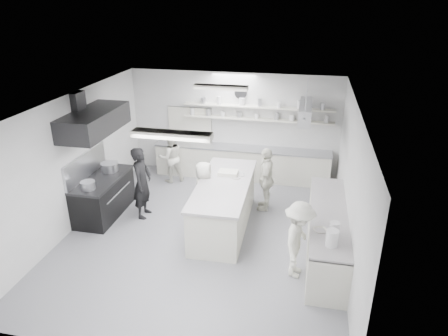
% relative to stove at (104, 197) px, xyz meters
% --- Properties ---
extents(floor, '(6.00, 7.00, 0.02)m').
position_rel_stove_xyz_m(floor, '(2.60, -0.40, -0.46)').
color(floor, gray).
rests_on(floor, ground).
extents(ceiling, '(6.00, 7.00, 0.02)m').
position_rel_stove_xyz_m(ceiling, '(2.60, -0.40, 2.56)').
color(ceiling, white).
rests_on(ceiling, wall_back).
extents(wall_back, '(6.00, 0.04, 3.00)m').
position_rel_stove_xyz_m(wall_back, '(2.60, 3.10, 1.05)').
color(wall_back, silver).
rests_on(wall_back, floor).
extents(wall_front, '(6.00, 0.04, 3.00)m').
position_rel_stove_xyz_m(wall_front, '(2.60, -3.90, 1.05)').
color(wall_front, silver).
rests_on(wall_front, floor).
extents(wall_left, '(0.04, 7.00, 3.00)m').
position_rel_stove_xyz_m(wall_left, '(-0.40, -0.40, 1.05)').
color(wall_left, silver).
rests_on(wall_left, floor).
extents(wall_right, '(0.04, 7.00, 3.00)m').
position_rel_stove_xyz_m(wall_right, '(5.60, -0.40, 1.05)').
color(wall_right, silver).
rests_on(wall_right, floor).
extents(stove, '(0.80, 1.80, 0.90)m').
position_rel_stove_xyz_m(stove, '(0.00, 0.00, 0.00)').
color(stove, black).
rests_on(stove, floor).
extents(exhaust_hood, '(0.85, 2.00, 0.50)m').
position_rel_stove_xyz_m(exhaust_hood, '(0.00, -0.00, 1.90)').
color(exhaust_hood, black).
rests_on(exhaust_hood, wall_left).
extents(back_counter, '(5.00, 0.60, 0.92)m').
position_rel_stove_xyz_m(back_counter, '(2.90, 2.80, 0.01)').
color(back_counter, beige).
rests_on(back_counter, floor).
extents(shelf_lower, '(4.20, 0.26, 0.04)m').
position_rel_stove_xyz_m(shelf_lower, '(3.30, 2.97, 1.30)').
color(shelf_lower, beige).
rests_on(shelf_lower, wall_back).
extents(shelf_upper, '(4.20, 0.26, 0.04)m').
position_rel_stove_xyz_m(shelf_upper, '(3.30, 2.97, 1.65)').
color(shelf_upper, beige).
rests_on(shelf_upper, wall_back).
extents(pass_through_window, '(1.30, 0.04, 1.00)m').
position_rel_stove_xyz_m(pass_through_window, '(1.30, 3.08, 1.00)').
color(pass_through_window, black).
rests_on(pass_through_window, wall_back).
extents(wall_clock, '(0.32, 0.05, 0.32)m').
position_rel_stove_xyz_m(wall_clock, '(2.80, 3.06, 2.00)').
color(wall_clock, white).
rests_on(wall_clock, wall_back).
extents(right_counter, '(0.74, 3.30, 0.94)m').
position_rel_stove_xyz_m(right_counter, '(5.25, -0.60, 0.02)').
color(right_counter, beige).
rests_on(right_counter, floor).
extents(pot_rack, '(0.30, 1.60, 0.40)m').
position_rel_stove_xyz_m(pot_rack, '(4.60, 2.00, 1.85)').
color(pot_rack, '#AFB1B6').
rests_on(pot_rack, ceiling).
extents(light_fixture_front, '(1.30, 0.25, 0.10)m').
position_rel_stove_xyz_m(light_fixture_front, '(2.60, -2.20, 2.49)').
color(light_fixture_front, beige).
rests_on(light_fixture_front, ceiling).
extents(light_fixture_rear, '(1.30, 0.25, 0.10)m').
position_rel_stove_xyz_m(light_fixture_rear, '(2.60, 1.40, 2.49)').
color(light_fixture_rear, beige).
rests_on(light_fixture_rear, ceiling).
extents(prep_island, '(1.11, 2.85, 1.04)m').
position_rel_stove_xyz_m(prep_island, '(2.96, 0.05, 0.07)').
color(prep_island, beige).
rests_on(prep_island, floor).
extents(stove_pot, '(0.41, 0.41, 0.26)m').
position_rel_stove_xyz_m(stove_pot, '(0.00, 0.44, 0.59)').
color(stove_pot, '#AFB1B6').
rests_on(stove_pot, stove).
extents(cook_stove, '(0.43, 0.64, 1.75)m').
position_rel_stove_xyz_m(cook_stove, '(0.97, 0.12, 0.43)').
color(cook_stove, black).
rests_on(cook_stove, floor).
extents(cook_back, '(0.90, 0.86, 1.47)m').
position_rel_stove_xyz_m(cook_back, '(0.98, 2.16, 0.28)').
color(cook_back, silver).
rests_on(cook_back, floor).
extents(cook_island_left, '(0.60, 0.79, 1.44)m').
position_rel_stove_xyz_m(cook_island_left, '(2.43, 0.30, 0.27)').
color(cook_island_left, silver).
rests_on(cook_island_left, floor).
extents(cook_island_right, '(0.39, 0.94, 1.61)m').
position_rel_stove_xyz_m(cook_island_right, '(3.80, 1.09, 0.36)').
color(cook_island_right, silver).
rests_on(cook_island_right, floor).
extents(cook_right, '(0.74, 1.08, 1.54)m').
position_rel_stove_xyz_m(cook_right, '(4.69, -1.41, 0.32)').
color(cook_right, silver).
rests_on(cook_right, floor).
extents(bowl_island_a, '(0.28, 0.28, 0.06)m').
position_rel_stove_xyz_m(bowl_island_a, '(3.22, 0.57, 0.62)').
color(bowl_island_a, '#AFB1B6').
rests_on(bowl_island_a, prep_island).
extents(bowl_island_b, '(0.28, 0.28, 0.07)m').
position_rel_stove_xyz_m(bowl_island_b, '(3.18, 0.39, 0.63)').
color(bowl_island_b, beige).
rests_on(bowl_island_b, prep_island).
extents(bowl_right, '(0.31, 0.31, 0.06)m').
position_rel_stove_xyz_m(bowl_right, '(5.06, -1.33, 0.52)').
color(bowl_right, beige).
rests_on(bowl_right, right_counter).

